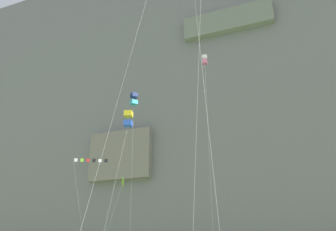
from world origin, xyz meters
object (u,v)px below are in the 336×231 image
Objects in this scene: kite_box_far_left at (205,61)px; kite_banner_far_right at (91,163)px; kite_box_high_center at (128,119)px; kite_box_upper_right at (134,99)px; kite_diamond_mid_left at (122,185)px.

kite_banner_far_right is at bearing 177.48° from kite_box_far_left.
kite_box_high_center is at bearing -126.86° from kite_box_far_left.
kite_box_high_center is (5.91, -12.23, -8.73)m from kite_box_upper_right.
kite_box_upper_right reaches higher than kite_diamond_mid_left.
kite_banner_far_right is 15.81m from kite_box_high_center.
kite_box_upper_right is at bearing 115.80° from kite_box_high_center.
kite_banner_far_right is at bearing 139.31° from kite_box_high_center.
kite_box_upper_right is 15.00m from kite_diamond_mid_left.
kite_box_upper_right is 0.91× the size of kite_box_far_left.
kite_banner_far_right is 23.25m from kite_box_far_left.
kite_box_high_center is at bearing -64.20° from kite_box_upper_right.
kite_banner_far_right is at bearing -161.62° from kite_box_upper_right.
kite_box_upper_right is 16.14m from kite_box_high_center.
kite_box_far_left reaches higher than kite_box_high_center.
kite_banner_far_right is (-5.99, -1.99, -10.61)m from kite_box_upper_right.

